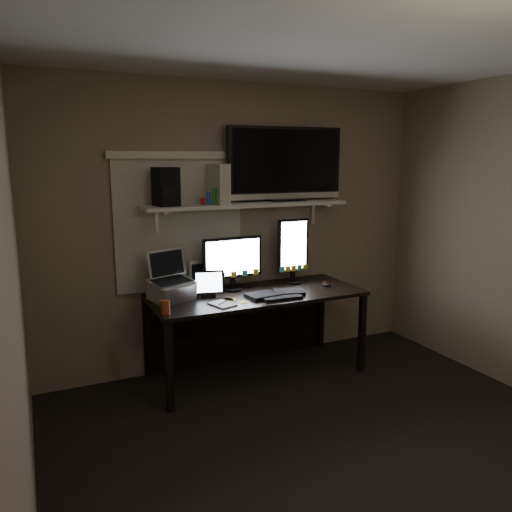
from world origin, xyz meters
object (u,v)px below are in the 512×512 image
monitor_landscape (233,263)px  game_console (219,184)px  desk (251,309)px  laptop (171,277)px  monitor_portrait (293,251)px  tablet (208,284)px  mouse (326,285)px  cup (165,307)px  speaker (166,187)px  tv (285,164)px  keyboard (275,294)px

monitor_landscape → game_console: 0.69m
desk → laptop: 0.81m
monitor_portrait → tablet: (-0.86, -0.12, -0.19)m
mouse → tablet: bearing=169.5°
cup → speaker: 0.97m
monitor_landscape → laptop: (-0.57, -0.10, -0.04)m
monitor_landscape → game_console: size_ratio=1.64×
laptop → game_console: bearing=-2.9°
game_console → desk: bearing=-25.0°
tablet → cup: tablet is taller
speaker → tv: bearing=-5.7°
game_console → monitor_portrait: bearing=-8.5°
monitor_landscape → laptop: 0.58m
laptop → tv: bearing=-10.2°
tablet → laptop: 0.32m
cup → tablet: bearing=33.9°
monitor_landscape → monitor_portrait: (0.59, 0.00, 0.06)m
tablet → tv: tv is taller
cup → mouse: bearing=6.7°
mouse → speaker: speaker is taller
monitor_portrait → laptop: monitor_portrait is taller
tablet → game_console: game_console is taller
mouse → game_console: 1.30m
monitor_portrait → laptop: bearing=-175.3°
mouse → laptop: laptop is taller
cup → tv: bearing=21.4°
game_console → tablet: bearing=-141.9°
monitor_landscape → monitor_portrait: bearing=-2.1°
monitor_portrait → keyboard: bearing=-136.8°
laptop → monitor_portrait: bearing=-13.8°
monitor_landscape → keyboard: bearing=-53.7°
monitor_landscape → mouse: 0.86m
desk → monitor_portrait: (0.45, 0.06, 0.48)m
tablet → speaker: bearing=165.6°
monitor_landscape → tv: bearing=5.0°
monitor_landscape → speaker: (-0.55, 0.03, 0.67)m
monitor_portrait → mouse: 0.43m
speaker → keyboard: bearing=-31.1°
cup → speaker: (0.15, 0.44, 0.85)m
monitor_portrait → game_console: bearing=177.2°
desk → mouse: 0.71m
monitor_portrait → game_console: size_ratio=1.82×
keyboard → cup: (-0.96, -0.10, 0.04)m
mouse → tv: size_ratio=0.09×
keyboard → desk: bearing=114.6°
laptop → speaker: (0.01, 0.13, 0.71)m
speaker → monitor_landscape: bearing=-10.9°
mouse → tv: bearing=126.4°
monitor_portrait → tablet: size_ratio=2.35×
keyboard → cup: 0.96m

